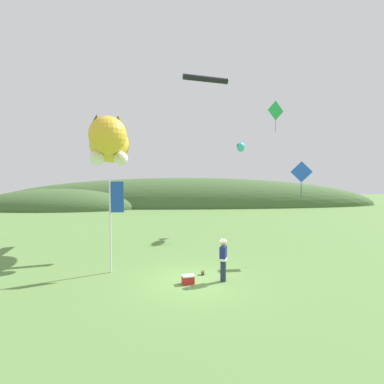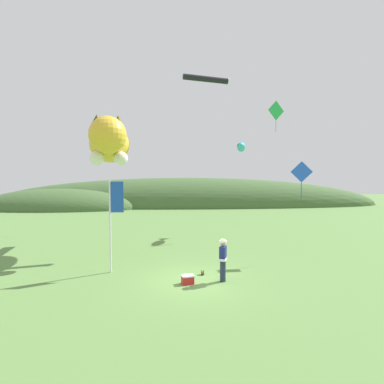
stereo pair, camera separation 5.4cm
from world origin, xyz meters
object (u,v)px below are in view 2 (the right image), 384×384
festival_banner_pole (113,212)px  kite_giant_cat (109,144)px  kite_diamond_green (276,111)px  kite_diamond_red (105,139)px  kite_fish_windsock (241,147)px  kite_diamond_blue (302,172)px  festival_attendant (223,259)px  kite_spool (202,272)px  kite_tube_streamer (207,79)px  picnic_cooler (188,279)px

festival_banner_pole → kite_giant_cat: bearing=105.5°
kite_diamond_green → kite_diamond_red: bearing=173.2°
kite_fish_windsock → kite_diamond_blue: kite_fish_windsock is taller
festival_attendant → kite_giant_cat: kite_giant_cat is taller
kite_diamond_red → kite_spool: bearing=-58.8°
kite_tube_streamer → kite_diamond_green: bearing=34.5°
picnic_cooler → kite_fish_windsock: bearing=68.3°
picnic_cooler → kite_diamond_green: size_ratio=0.23×
kite_diamond_red → festival_attendant: bearing=-57.9°
kite_spool → kite_diamond_red: size_ratio=0.09×
kite_tube_streamer → kite_spool: bearing=-96.3°
festival_attendant → kite_diamond_green: bearing=62.9°
kite_giant_cat → kite_diamond_blue: size_ratio=3.85×
kite_spool → kite_tube_streamer: 12.25m
festival_attendant → kite_fish_windsock: bearing=75.0°
picnic_cooler → kite_diamond_blue: size_ratio=0.27×
festival_attendant → kite_tube_streamer: (-0.09, 7.14, 9.65)m
festival_banner_pole → kite_diamond_red: 12.69m
festival_banner_pole → kite_giant_cat: 4.82m
kite_diamond_red → picnic_cooler: bearing=-63.4°
kite_tube_streamer → kite_diamond_blue: bearing=-37.1°
festival_banner_pole → kite_diamond_green: size_ratio=1.73×
kite_tube_streamer → festival_banner_pole: bearing=-129.2°
picnic_cooler → kite_diamond_blue: kite_diamond_blue is taller
festival_banner_pole → kite_diamond_blue: (9.50, 2.16, 1.85)m
kite_spool → kite_diamond_green: size_ratio=0.09×
kite_spool → picnic_cooler: bearing=-122.1°
kite_fish_windsock → festival_banner_pole: bearing=-129.5°
festival_banner_pole → kite_fish_windsock: (7.68, 9.32, 3.92)m
kite_spool → kite_diamond_blue: (5.49, 2.66, 4.50)m
picnic_cooler → festival_banner_pole: 4.50m
kite_tube_streamer → kite_diamond_green: 7.08m
kite_giant_cat → kite_diamond_green: size_ratio=3.21×
picnic_cooler → kite_tube_streamer: (1.38, 7.38, 10.42)m
kite_giant_cat → kite_diamond_red: 8.51m
picnic_cooler → kite_diamond_red: size_ratio=0.23×
kite_giant_cat → picnic_cooler: bearing=-48.9°
festival_banner_pole → kite_diamond_green: 15.83m
kite_giant_cat → kite_fish_windsock: 10.52m
kite_tube_streamer → kite_diamond_blue: size_ratio=1.50×
festival_attendant → picnic_cooler: (-1.48, -0.23, -0.77)m
kite_diamond_red → kite_diamond_green: size_ratio=0.96×
kite_diamond_green → kite_diamond_blue: bearing=-97.4°
kite_diamond_blue → kite_diamond_green: kite_diamond_green is taller
kite_giant_cat → kite_diamond_red: bearing=105.6°
picnic_cooler → festival_banner_pole: bearing=154.5°
picnic_cooler → kite_diamond_red: 16.21m
kite_fish_windsock → kite_diamond_red: size_ratio=0.97×
kite_spool → picnic_cooler: picnic_cooler is taller
picnic_cooler → kite_giant_cat: kite_giant_cat is taller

